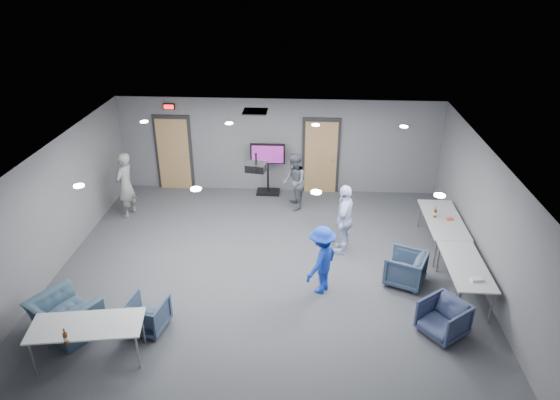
# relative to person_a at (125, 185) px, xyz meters

# --- Properties ---
(floor) EXTENTS (9.00, 9.00, 0.00)m
(floor) POSITION_rel_person_a_xyz_m (3.83, -2.17, -0.87)
(floor) COLOR #35373C
(floor) RESTS_ON ground
(ceiling) EXTENTS (9.00, 9.00, 0.00)m
(ceiling) POSITION_rel_person_a_xyz_m (3.83, -2.17, 1.83)
(ceiling) COLOR silver
(ceiling) RESTS_ON wall_back
(wall_back) EXTENTS (9.00, 0.02, 2.70)m
(wall_back) POSITION_rel_person_a_xyz_m (3.83, 1.83, 0.48)
(wall_back) COLOR slate
(wall_back) RESTS_ON floor
(wall_front) EXTENTS (9.00, 0.02, 2.70)m
(wall_front) POSITION_rel_person_a_xyz_m (3.83, -6.17, 0.48)
(wall_front) COLOR slate
(wall_front) RESTS_ON floor
(wall_left) EXTENTS (0.02, 8.00, 2.70)m
(wall_left) POSITION_rel_person_a_xyz_m (-0.67, -2.17, 0.48)
(wall_left) COLOR slate
(wall_left) RESTS_ON floor
(wall_right) EXTENTS (0.02, 8.00, 2.70)m
(wall_right) POSITION_rel_person_a_xyz_m (8.33, -2.17, 0.48)
(wall_right) COLOR slate
(wall_right) RESTS_ON floor
(door_left) EXTENTS (1.06, 0.17, 2.24)m
(door_left) POSITION_rel_person_a_xyz_m (0.83, 1.78, 0.20)
(door_left) COLOR black
(door_left) RESTS_ON wall_back
(door_right) EXTENTS (1.06, 0.17, 2.24)m
(door_right) POSITION_rel_person_a_xyz_m (5.03, 1.78, 0.20)
(door_right) COLOR black
(door_right) RESTS_ON wall_back
(exit_sign) EXTENTS (0.32, 0.08, 0.16)m
(exit_sign) POSITION_rel_person_a_xyz_m (0.83, 1.76, 1.58)
(exit_sign) COLOR black
(exit_sign) RESTS_ON wall_back
(hvac_diffuser) EXTENTS (0.60, 0.60, 0.03)m
(hvac_diffuser) POSITION_rel_person_a_xyz_m (3.33, 0.63, 1.82)
(hvac_diffuser) COLOR black
(hvac_diffuser) RESTS_ON ceiling
(downlights) EXTENTS (6.18, 3.78, 0.02)m
(downlights) POSITION_rel_person_a_xyz_m (3.83, -2.17, 1.82)
(downlights) COLOR white
(downlights) RESTS_ON ceiling
(person_a) EXTENTS (0.55, 0.71, 1.73)m
(person_a) POSITION_rel_person_a_xyz_m (0.00, 0.00, 0.00)
(person_a) COLOR gray
(person_a) RESTS_ON floor
(person_b) EXTENTS (0.71, 0.84, 1.55)m
(person_b) POSITION_rel_person_a_xyz_m (4.32, 0.67, -0.09)
(person_b) COLOR slate
(person_b) RESTS_ON floor
(person_c) EXTENTS (0.65, 1.05, 1.67)m
(person_c) POSITION_rel_person_a_xyz_m (5.54, -1.45, -0.03)
(person_c) COLOR #C2D5FA
(person_c) RESTS_ON floor
(person_d) EXTENTS (0.96, 1.09, 1.47)m
(person_d) POSITION_rel_person_a_xyz_m (5.01, -3.00, -0.13)
(person_d) COLOR #1C3BB7
(person_d) RESTS_ON floor
(chair_right_b) EXTENTS (1.00, 0.99, 0.70)m
(chair_right_b) POSITION_rel_person_a_xyz_m (6.75, -2.63, -0.52)
(chair_right_b) COLOR #36465D
(chair_right_b) RESTS_ON floor
(chair_right_c) EXTENTS (1.03, 1.02, 0.67)m
(chair_right_c) POSITION_rel_person_a_xyz_m (7.18, -4.16, -0.53)
(chair_right_c) COLOR #37405F
(chair_right_c) RESTS_ON floor
(chair_front_a) EXTENTS (0.79, 0.80, 0.63)m
(chair_front_a) POSITION_rel_person_a_xyz_m (1.84, -4.36, -0.55)
(chair_front_a) COLOR #36465E
(chair_front_a) RESTS_ON floor
(chair_front_b) EXTENTS (1.43, 1.39, 0.71)m
(chair_front_b) POSITION_rel_person_a_xyz_m (0.41, -4.56, -0.51)
(chair_front_b) COLOR #374C5F
(chair_front_b) RESTS_ON floor
(table_right_a) EXTENTS (0.82, 1.97, 0.73)m
(table_right_a) POSITION_rel_person_a_xyz_m (7.83, -1.09, -0.18)
(table_right_a) COLOR #B2B5B7
(table_right_a) RESTS_ON floor
(table_right_b) EXTENTS (0.76, 1.81, 0.73)m
(table_right_b) POSITION_rel_person_a_xyz_m (7.83, -2.99, -0.18)
(table_right_b) COLOR #B2B5B7
(table_right_b) RESTS_ON floor
(table_front_left) EXTENTS (1.92, 1.04, 0.73)m
(table_front_left) POSITION_rel_person_a_xyz_m (1.12, -5.17, -0.18)
(table_front_left) COLOR #B2B5B7
(table_front_left) RESTS_ON floor
(bottle_front) EXTENTS (0.08, 0.08, 0.29)m
(bottle_front) POSITION_rel_person_a_xyz_m (0.99, -5.62, -0.03)
(bottle_front) COLOR #562B0E
(bottle_front) RESTS_ON table_front_left
(bottle_right) EXTENTS (0.07, 0.07, 0.27)m
(bottle_right) POSITION_rel_person_a_xyz_m (7.64, -1.03, -0.04)
(bottle_right) COLOR #562B0E
(bottle_right) RESTS_ON table_right_a
(snack_box) EXTENTS (0.18, 0.14, 0.04)m
(snack_box) POSITION_rel_person_a_xyz_m (7.95, -1.13, -0.12)
(snack_box) COLOR #CE4633
(snack_box) RESTS_ON table_right_a
(wrapper) EXTENTS (0.22, 0.17, 0.05)m
(wrapper) POSITION_rel_person_a_xyz_m (7.88, -3.50, -0.11)
(wrapper) COLOR silver
(wrapper) RESTS_ON table_right_b
(tv_stand) EXTENTS (0.97, 0.46, 1.49)m
(tv_stand) POSITION_rel_person_a_xyz_m (3.55, 1.57, -0.02)
(tv_stand) COLOR black
(tv_stand) RESTS_ON floor
(projector) EXTENTS (0.43, 0.40, 0.37)m
(projector) POSITION_rel_person_a_xyz_m (3.66, -2.28, 1.54)
(projector) COLOR black
(projector) RESTS_ON ceiling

